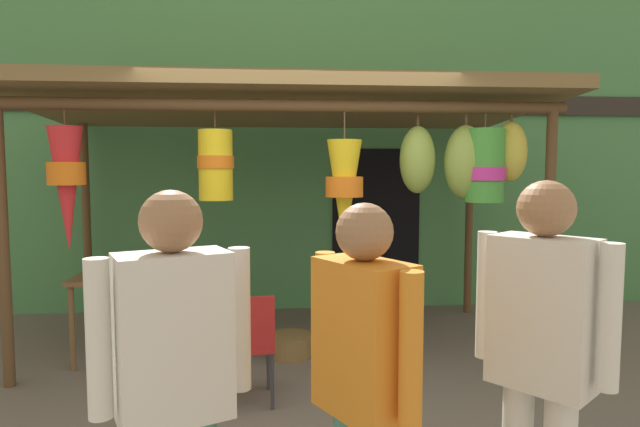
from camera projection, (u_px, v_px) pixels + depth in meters
ground_plane at (303, 394)px, 4.18m from camera, size 30.00×30.00×0.00m
shop_facade at (292, 145)px, 6.70m from camera, size 12.88×0.29×4.11m
market_stall_canopy at (295, 123)px, 5.08m from camera, size 4.99×2.40×2.51m
display_table at (161, 282)px, 4.97m from camera, size 1.50×0.70×0.78m
flower_heap_on_table at (171, 265)px, 4.96m from camera, size 0.74×0.52×0.17m
folding_chair at (246, 339)px, 3.94m from camera, size 0.44×0.44×0.84m
wicker_basket_by_table at (290, 345)px, 5.02m from camera, size 0.42×0.42×0.21m
vendor_in_orange at (541, 347)px, 2.23m from camera, size 0.42×0.48×1.70m
customer_foreground at (175, 376)px, 1.97m from camera, size 0.55×0.36×1.67m
passerby_at_right at (363, 375)px, 2.07m from camera, size 0.39×0.53×1.62m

